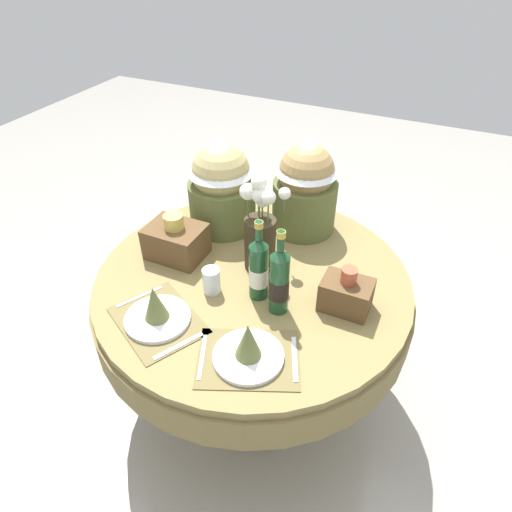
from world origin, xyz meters
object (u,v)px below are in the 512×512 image
wine_bottle_left (279,281)px  gift_tub_back_centre (306,183)px  flower_vase (261,232)px  tumbler_near_right (212,281)px  wine_bottle_centre (259,268)px  woven_basket_side_right (346,294)px  woven_basket_side_left (176,240)px  gift_tub_back_left (221,181)px  place_setting_right (248,349)px  dining_table (253,298)px  place_setting_left (156,312)px

wine_bottle_left → gift_tub_back_centre: size_ratio=0.79×
flower_vase → tumbler_near_right: flower_vase is taller
wine_bottle_centre → woven_basket_side_right: 0.34m
tumbler_near_right → woven_basket_side_right: woven_basket_side_right is taller
wine_bottle_left → woven_basket_side_right: size_ratio=1.92×
wine_bottle_left → woven_basket_side_left: wine_bottle_left is taller
wine_bottle_centre → gift_tub_back_centre: size_ratio=0.76×
wine_bottle_centre → tumbler_near_right: wine_bottle_centre is taller
flower_vase → gift_tub_back_centre: gift_tub_back_centre is taller
gift_tub_back_left → place_setting_right: bearing=-56.1°
flower_vase → wine_bottle_centre: size_ratio=1.21×
place_setting_right → flower_vase: (-0.17, 0.47, 0.12)m
wine_bottle_left → tumbler_near_right: (-0.27, -0.02, -0.09)m
tumbler_near_right → woven_basket_side_left: bearing=150.5°
dining_table → place_setting_right: size_ratio=3.16×
wine_bottle_left → wine_bottle_centre: bearing=158.2°
dining_table → woven_basket_side_left: woven_basket_side_left is taller
woven_basket_side_left → woven_basket_side_right: size_ratio=1.29×
place_setting_left → woven_basket_side_right: size_ratio=2.30×
gift_tub_back_left → place_setting_left: bearing=-82.9°
woven_basket_side_right → gift_tub_back_left: bearing=155.8°
gift_tub_back_centre → place_setting_left: bearing=-108.5°
tumbler_near_right → gift_tub_back_centre: 0.62m
place_setting_right → gift_tub_back_centre: (-0.11, 0.82, 0.19)m
tumbler_near_right → gift_tub_back_left: bearing=112.7°
dining_table → woven_basket_side_left: bearing=-178.7°
wine_bottle_centre → place_setting_right: bearing=-71.5°
place_setting_left → gift_tub_back_left: bearing=97.1°
wine_bottle_left → wine_bottle_centre: (-0.10, 0.04, -0.01)m
wine_bottle_centre → woven_basket_side_right: (0.32, 0.07, -0.07)m
tumbler_near_right → woven_basket_side_right: (0.50, 0.13, 0.02)m
gift_tub_back_left → woven_basket_side_left: (-0.07, -0.29, -0.16)m
place_setting_left → gift_tub_back_centre: size_ratio=0.95×
dining_table → place_setting_left: (-0.21, -0.38, 0.17)m
dining_table → woven_basket_side_right: size_ratio=7.12×
woven_basket_side_right → tumbler_near_right: bearing=-165.4°
gift_tub_back_centre → woven_basket_side_left: size_ratio=1.88×
gift_tub_back_left → woven_basket_side_left: gift_tub_back_left is taller
place_setting_right → woven_basket_side_left: bearing=143.6°
place_setting_right → woven_basket_side_left: 0.65m
place_setting_right → wine_bottle_centre: bearing=108.5°
woven_basket_side_left → gift_tub_back_left: bearing=76.9°
tumbler_near_right → wine_bottle_centre: bearing=17.4°
gift_tub_back_left → woven_basket_side_right: (0.68, -0.31, -0.17)m
gift_tub_back_left → woven_basket_side_left: 0.34m
place_setting_right → wine_bottle_left: (-0.00, 0.26, 0.09)m
wine_bottle_centre → gift_tub_back_centre: gift_tub_back_centre is taller
wine_bottle_centre → wine_bottle_left: bearing=-21.8°
wine_bottle_left → gift_tub_back_centre: 0.57m
flower_vase → woven_basket_side_right: (0.39, -0.10, -0.10)m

